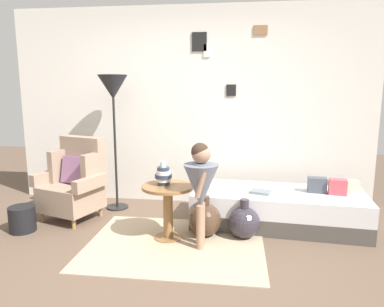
% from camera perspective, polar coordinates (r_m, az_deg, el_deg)
% --- Properties ---
extents(ground_plane, '(12.00, 12.00, 0.00)m').
position_cam_1_polar(ground_plane, '(3.30, -4.94, -17.67)').
color(ground_plane, brown).
extents(gallery_wall, '(4.80, 0.12, 2.60)m').
position_cam_1_polar(gallery_wall, '(4.84, -0.23, 7.43)').
color(gallery_wall, silver).
rests_on(gallery_wall, ground).
extents(rug, '(1.75, 1.38, 0.01)m').
position_cam_1_polar(rug, '(3.71, -2.68, -14.28)').
color(rug, tan).
rests_on(rug, ground).
extents(armchair, '(0.87, 0.76, 0.97)m').
position_cam_1_polar(armchair, '(4.53, -18.16, -4.36)').
color(armchair, '#9E7042').
rests_on(armchair, ground).
extents(daybed, '(1.96, 0.97, 0.40)m').
position_cam_1_polar(daybed, '(4.25, 13.47, -8.46)').
color(daybed, '#4C4742').
rests_on(daybed, ground).
extents(pillow_head, '(0.17, 0.13, 0.15)m').
position_cam_1_polar(pillow_head, '(4.34, 23.85, -4.88)').
color(pillow_head, beige).
rests_on(pillow_head, daybed).
extents(pillow_mid, '(0.20, 0.15, 0.17)m').
position_cam_1_polar(pillow_mid, '(4.24, 22.18, -4.95)').
color(pillow_mid, '#D64C56').
rests_on(pillow_mid, daybed).
extents(pillow_back, '(0.21, 0.14, 0.17)m').
position_cam_1_polar(pillow_back, '(4.25, 19.29, -4.76)').
color(pillow_back, '#474C56').
rests_on(pillow_back, daybed).
extents(side_table, '(0.53, 0.53, 0.57)m').
position_cam_1_polar(side_table, '(3.72, -3.85, -7.62)').
color(side_table, olive).
rests_on(side_table, ground).
extents(vase_striped, '(0.18, 0.18, 0.25)m').
position_cam_1_polar(vase_striped, '(3.67, -4.58, -3.48)').
color(vase_striped, '#2D384C').
rests_on(vase_striped, side_table).
extents(floor_lamp, '(0.37, 0.37, 1.71)m').
position_cam_1_polar(floor_lamp, '(4.61, -12.45, 9.27)').
color(floor_lamp, black).
rests_on(floor_lamp, ground).
extents(person_child, '(0.34, 0.34, 1.05)m').
position_cam_1_polar(person_child, '(3.43, 1.43, -4.63)').
color(person_child, '#A37A60').
rests_on(person_child, ground).
extents(book_on_daybed, '(0.26, 0.22, 0.03)m').
position_cam_1_polar(book_on_daybed, '(4.06, 10.86, -6.04)').
color(book_on_daybed, slate).
rests_on(book_on_daybed, daybed).
extents(demijohn_near, '(0.35, 0.35, 0.44)m').
position_cam_1_polar(demijohn_near, '(3.85, 2.04, -10.47)').
color(demijohn_near, '#473323').
rests_on(demijohn_near, ground).
extents(demijohn_far, '(0.33, 0.33, 0.42)m').
position_cam_1_polar(demijohn_far, '(3.85, 8.27, -10.75)').
color(demijohn_far, '#332D38').
rests_on(demijohn_far, ground).
extents(magazine_basket, '(0.28, 0.28, 0.28)m').
position_cam_1_polar(magazine_basket, '(4.39, -25.40, -9.38)').
color(magazine_basket, black).
rests_on(magazine_basket, ground).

